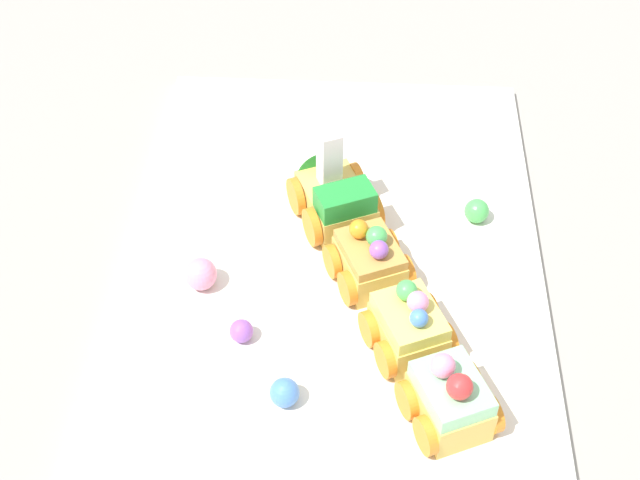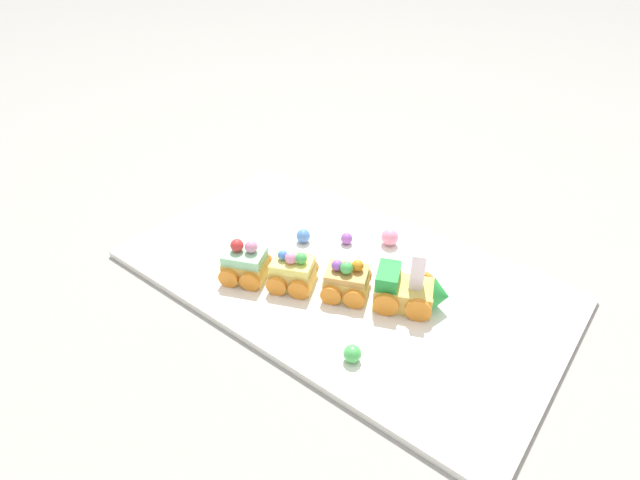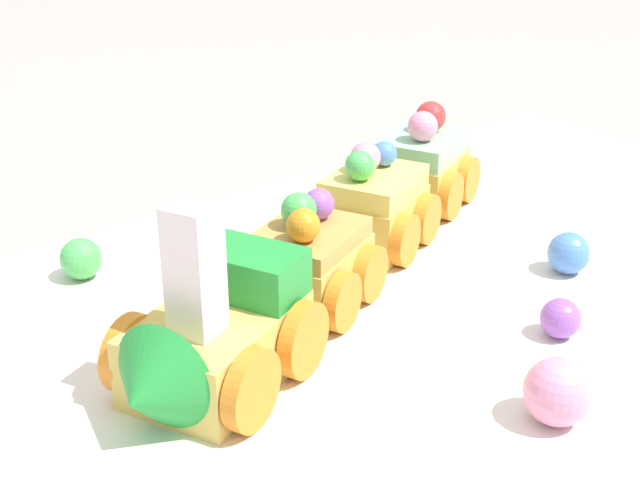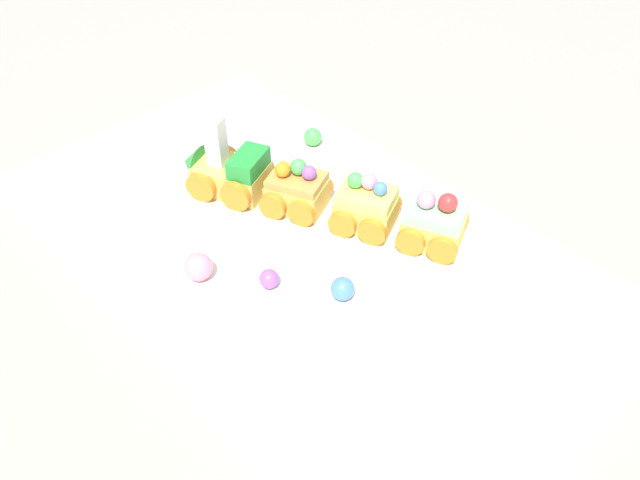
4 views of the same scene
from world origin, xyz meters
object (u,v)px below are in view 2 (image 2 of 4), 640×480
object	(u,v)px
cake_car_lemon	(293,272)
gumball_blue	(303,236)
cake_car_caramel	(347,281)
gumball_purple	(347,238)
gumball_green	(352,354)
cake_car_mint	(245,264)
cake_train_locomotive	(410,290)
gumball_pink	(390,237)

from	to	relation	value
cake_car_lemon	gumball_blue	world-z (taller)	cake_car_lemon
cake_car_caramel	cake_car_lemon	xyz separation A→B (m)	(-0.08, -0.04, 0.00)
gumball_purple	gumball_blue	xyz separation A→B (m)	(-0.07, -0.04, 0.00)
gumball_green	gumball_purple	bearing A→B (deg)	127.13
cake_car_mint	gumball_blue	world-z (taller)	cake_car_mint
cake_car_lemon	gumball_purple	world-z (taller)	cake_car_lemon
cake_car_caramel	gumball_blue	distance (m)	0.16
cake_car_lemon	gumball_blue	xyz separation A→B (m)	(-0.07, 0.11, -0.01)
cake_train_locomotive	gumball_green	bearing A→B (deg)	-114.95
gumball_green	gumball_pink	distance (m)	0.29
gumball_pink	cake_car_caramel	bearing A→B (deg)	-83.60
gumball_purple	cake_car_lemon	bearing A→B (deg)	-90.03
cake_train_locomotive	cake_car_caramel	size ratio (longest dim) A/B	1.39
cake_car_mint	gumball_pink	bearing A→B (deg)	35.06
cake_train_locomotive	gumball_blue	bearing A→B (deg)	149.21
gumball_blue	cake_car_mint	bearing A→B (deg)	-93.87
cake_car_caramel	cake_car_lemon	size ratio (longest dim) A/B	1.00
cake_car_lemon	gumball_green	size ratio (longest dim) A/B	3.61
cake_train_locomotive	gumball_purple	size ratio (longest dim) A/B	5.82
cake_car_lemon	gumball_pink	world-z (taller)	cake_car_lemon
cake_train_locomotive	cake_car_caramel	world-z (taller)	cake_train_locomotive
cake_car_caramel	cake_car_lemon	distance (m)	0.09
cake_train_locomotive	gumball_blue	world-z (taller)	cake_train_locomotive
cake_train_locomotive	gumball_pink	xyz separation A→B (m)	(-0.11, 0.12, -0.01)
gumball_green	gumball_pink	bearing A→B (deg)	111.49
cake_train_locomotive	gumball_pink	distance (m)	0.16
cake_car_mint	gumball_pink	world-z (taller)	cake_car_mint
cake_car_caramel	gumball_purple	xyz separation A→B (m)	(-0.08, 0.11, -0.01)
cake_train_locomotive	gumball_pink	size ratio (longest dim) A/B	4.00
gumball_blue	gumball_purple	bearing A→B (deg)	34.22
cake_car_mint	gumball_purple	bearing A→B (deg)	43.77
gumball_pink	gumball_blue	xyz separation A→B (m)	(-0.13, -0.09, -0.00)
gumball_green	gumball_blue	xyz separation A→B (m)	(-0.24, 0.18, 0.00)
cake_car_lemon	gumball_blue	bearing A→B (deg)	98.19
cake_car_caramel	cake_car_mint	size ratio (longest dim) A/B	1.00
cake_car_caramel	cake_car_mint	xyz separation A→B (m)	(-0.16, -0.07, 0.00)
gumball_pink	gumball_blue	size ratio (longest dim) A/B	1.23
gumball_purple	gumball_blue	bearing A→B (deg)	-145.78
cake_train_locomotive	gumball_blue	xyz separation A→B (m)	(-0.24, 0.03, -0.01)
cake_train_locomotive	gumball_pink	world-z (taller)	cake_train_locomotive
cake_car_lemon	gumball_blue	size ratio (longest dim) A/B	3.54
cake_train_locomotive	cake_car_caramel	distance (m)	0.10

